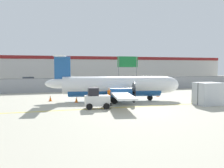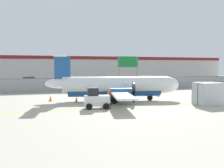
{
  "view_description": "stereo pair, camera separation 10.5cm",
  "coord_description": "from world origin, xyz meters",
  "px_view_note": "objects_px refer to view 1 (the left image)",
  "views": [
    {
      "loc": [
        -7.85,
        -19.55,
        3.74
      ],
      "look_at": [
        0.42,
        7.44,
        1.8
      ],
      "focal_mm": 40.0,
      "sensor_mm": 36.0,
      "label": 1
    },
    {
      "loc": [
        -7.74,
        -19.58,
        3.74
      ],
      "look_at": [
        0.42,
        7.44,
        1.8
      ],
      "focal_mm": 40.0,
      "sensor_mm": 36.0,
      "label": 2
    }
  ],
  "objects_px": {
    "parked_car_5": "(128,82)",
    "parked_car_1": "(29,81)",
    "baggage_tug": "(97,99)",
    "parked_car_2": "(60,82)",
    "highway_sign": "(128,65)",
    "commuter_airplane": "(117,86)",
    "parked_car_4": "(112,82)",
    "parked_car_6": "(146,80)",
    "parked_car_3": "(81,81)",
    "ground_crew_worker": "(109,95)",
    "cargo_container": "(208,94)",
    "traffic_cone_far_left": "(50,98)",
    "traffic_cone_near_left": "(158,94)",
    "traffic_cone_near_right": "(76,99)"
  },
  "relations": [
    {
      "from": "parked_car_5",
      "to": "baggage_tug",
      "type": "bearing_deg",
      "value": -111.38
    },
    {
      "from": "traffic_cone_far_left",
      "to": "highway_sign",
      "type": "xyz_separation_m",
      "value": [
        13.38,
        11.63,
        3.83
      ]
    },
    {
      "from": "cargo_container",
      "to": "highway_sign",
      "type": "bearing_deg",
      "value": 93.44
    },
    {
      "from": "commuter_airplane",
      "to": "cargo_container",
      "type": "relative_size",
      "value": 6.56
    },
    {
      "from": "parked_car_3",
      "to": "ground_crew_worker",
      "type": "bearing_deg",
      "value": 88.04
    },
    {
      "from": "traffic_cone_near_left",
      "to": "parked_car_4",
      "type": "relative_size",
      "value": 0.15
    },
    {
      "from": "parked_car_2",
      "to": "parked_car_5",
      "type": "distance_m",
      "value": 13.1
    },
    {
      "from": "parked_car_5",
      "to": "highway_sign",
      "type": "height_order",
      "value": "highway_sign"
    },
    {
      "from": "traffic_cone_near_right",
      "to": "commuter_airplane",
      "type": "bearing_deg",
      "value": -2.07
    },
    {
      "from": "baggage_tug",
      "to": "parked_car_5",
      "type": "bearing_deg",
      "value": 69.73
    },
    {
      "from": "ground_crew_worker",
      "to": "cargo_container",
      "type": "height_order",
      "value": "cargo_container"
    },
    {
      "from": "commuter_airplane",
      "to": "highway_sign",
      "type": "distance_m",
      "value": 15.17
    },
    {
      "from": "ground_crew_worker",
      "to": "cargo_container",
      "type": "distance_m",
      "value": 9.78
    },
    {
      "from": "parked_car_3",
      "to": "parked_car_4",
      "type": "bearing_deg",
      "value": 140.9
    },
    {
      "from": "parked_car_5",
      "to": "highway_sign",
      "type": "relative_size",
      "value": 0.79
    },
    {
      "from": "parked_car_2",
      "to": "parked_car_3",
      "type": "bearing_deg",
      "value": -159.87
    },
    {
      "from": "baggage_tug",
      "to": "parked_car_1",
      "type": "bearing_deg",
      "value": 108.09
    },
    {
      "from": "commuter_airplane",
      "to": "parked_car_4",
      "type": "height_order",
      "value": "commuter_airplane"
    },
    {
      "from": "ground_crew_worker",
      "to": "parked_car_3",
      "type": "distance_m",
      "value": 25.8
    },
    {
      "from": "commuter_airplane",
      "to": "parked_car_4",
      "type": "distance_m",
      "value": 19.37
    },
    {
      "from": "cargo_container",
      "to": "highway_sign",
      "type": "height_order",
      "value": "highway_sign"
    },
    {
      "from": "traffic_cone_far_left",
      "to": "parked_car_4",
      "type": "xyz_separation_m",
      "value": [
        12.21,
        16.72,
        0.58
      ]
    },
    {
      "from": "baggage_tug",
      "to": "parked_car_2",
      "type": "bearing_deg",
      "value": 98.78
    },
    {
      "from": "parked_car_6",
      "to": "parked_car_3",
      "type": "bearing_deg",
      "value": 3.47
    },
    {
      "from": "commuter_airplane",
      "to": "parked_car_1",
      "type": "xyz_separation_m",
      "value": [
        -9.92,
        28.08,
        -0.71
      ]
    },
    {
      "from": "parked_car_1",
      "to": "parked_car_4",
      "type": "relative_size",
      "value": 1.01
    },
    {
      "from": "traffic_cone_far_left",
      "to": "cargo_container",
      "type": "bearing_deg",
      "value": -26.22
    },
    {
      "from": "cargo_container",
      "to": "traffic_cone_near_left",
      "type": "relative_size",
      "value": 3.81
    },
    {
      "from": "parked_car_3",
      "to": "baggage_tug",
      "type": "bearing_deg",
      "value": 84.84
    },
    {
      "from": "traffic_cone_near_right",
      "to": "traffic_cone_near_left",
      "type": "bearing_deg",
      "value": 12.08
    },
    {
      "from": "parked_car_5",
      "to": "highway_sign",
      "type": "distance_m",
      "value": 7.09
    },
    {
      "from": "parked_car_4",
      "to": "parked_car_6",
      "type": "xyz_separation_m",
      "value": [
        9.0,
        4.43,
        0.0
      ]
    },
    {
      "from": "traffic_cone_near_right",
      "to": "parked_car_1",
      "type": "xyz_separation_m",
      "value": [
        -5.46,
        27.92,
        0.58
      ]
    },
    {
      "from": "parked_car_1",
      "to": "cargo_container",
      "type": "bearing_deg",
      "value": -68.25
    },
    {
      "from": "commuter_airplane",
      "to": "parked_car_4",
      "type": "relative_size",
      "value": 3.71
    },
    {
      "from": "parked_car_6",
      "to": "highway_sign",
      "type": "relative_size",
      "value": 0.78
    },
    {
      "from": "traffic_cone_near_right",
      "to": "parked_car_2",
      "type": "xyz_separation_m",
      "value": [
        0.16,
        20.94,
        0.58
      ]
    },
    {
      "from": "commuter_airplane",
      "to": "parked_car_6",
      "type": "height_order",
      "value": "commuter_airplane"
    },
    {
      "from": "baggage_tug",
      "to": "highway_sign",
      "type": "xyz_separation_m",
      "value": [
        9.68,
        17.87,
        3.28
      ]
    },
    {
      "from": "commuter_airplane",
      "to": "parked_car_5",
      "type": "relative_size",
      "value": 3.69
    },
    {
      "from": "traffic_cone_far_left",
      "to": "ground_crew_worker",
      "type": "bearing_deg",
      "value": -40.48
    },
    {
      "from": "highway_sign",
      "to": "parked_car_4",
      "type": "bearing_deg",
      "value": 102.94
    },
    {
      "from": "commuter_airplane",
      "to": "cargo_container",
      "type": "xyz_separation_m",
      "value": [
        7.71,
        -5.34,
        -0.5
      ]
    },
    {
      "from": "parked_car_5",
      "to": "parked_car_1",
      "type": "bearing_deg",
      "value": 160.52
    },
    {
      "from": "baggage_tug",
      "to": "parked_car_2",
      "type": "xyz_separation_m",
      "value": [
        -0.96,
        25.42,
        0.04
      ]
    },
    {
      "from": "traffic_cone_near_left",
      "to": "parked_car_6",
      "type": "distance_m",
      "value": 22.1
    },
    {
      "from": "traffic_cone_far_left",
      "to": "parked_car_5",
      "type": "bearing_deg",
      "value": 48.02
    },
    {
      "from": "ground_crew_worker",
      "to": "traffic_cone_near_right",
      "type": "xyz_separation_m",
      "value": [
        -2.78,
        2.8,
        -0.64
      ]
    },
    {
      "from": "ground_crew_worker",
      "to": "parked_car_5",
      "type": "xyz_separation_m",
      "value": [
        10.37,
        22.05,
        -0.06
      ]
    },
    {
      "from": "traffic_cone_near_left",
      "to": "cargo_container",
      "type": "bearing_deg",
      "value": -79.49
    }
  ]
}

